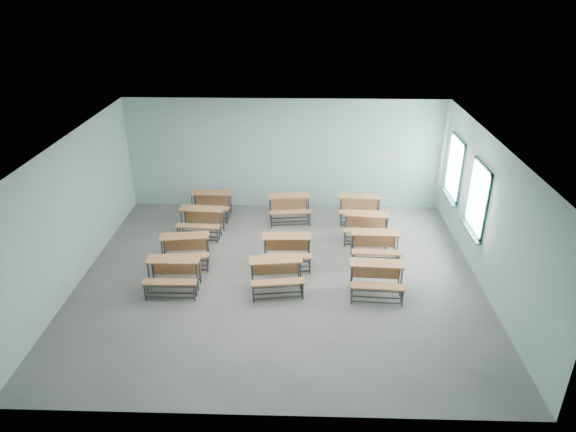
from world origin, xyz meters
The scene contains 12 objects.
room centered at (0.08, 0.03, 1.60)m, with size 9.04×8.04×3.24m.
desk_unit_r0c0 centered at (-2.28, -0.51, 0.48)m, with size 1.15×0.78×0.71m.
desk_unit_r0c1 centered at (-0.04, -0.45, 0.48)m, with size 1.24×0.92×0.71m.
desk_unit_r0c2 centered at (2.11, -0.54, 0.48)m, with size 1.18×0.82×0.71m.
desk_unit_r1c0 centered at (-2.25, 0.57, 0.48)m, with size 1.23×0.90×0.71m.
desk_unit_r1c1 centered at (0.16, 0.63, 0.48)m, with size 1.17×0.81×0.71m.
desk_unit_r1c2 centered at (2.25, 0.88, 0.48)m, with size 1.16×0.79×0.71m.
desk_unit_r2c0 centered at (-2.14, 2.10, 0.48)m, with size 1.20×0.86×0.71m.
desk_unit_r2c2 centered at (2.16, 1.91, 0.48)m, with size 1.22×0.89×0.71m.
desk_unit_r3c0 centered at (-2.07, 3.18, 0.48)m, with size 1.17×0.81×0.71m.
desk_unit_r3c1 centered at (0.15, 3.02, 0.48)m, with size 1.23×0.90×0.71m.
desk_unit_r3c2 centered at (2.10, 3.05, 0.48)m, with size 1.17×0.80×0.71m.
Camera 1 is at (0.50, -9.92, 6.35)m, focal length 32.00 mm.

